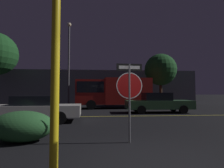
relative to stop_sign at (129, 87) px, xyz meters
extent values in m
plane|color=black|center=(0.22, -1.65, -1.65)|extent=(260.00, 260.00, 0.00)
cube|color=gold|center=(0.22, 5.77, -1.65)|extent=(37.35, 0.12, 0.01)
cylinder|color=#4C4C51|center=(0.00, 0.00, -0.48)|extent=(0.06, 0.06, 2.33)
cylinder|color=white|center=(0.00, 0.00, 0.03)|extent=(0.79, 0.05, 0.79)
cylinder|color=#B71414|center=(0.00, 0.00, 0.03)|extent=(0.73, 0.05, 0.73)
cube|color=black|center=(0.00, 0.00, 0.58)|extent=(0.78, 0.06, 0.22)
cube|color=white|center=(0.00, 0.00, 0.58)|extent=(0.64, 0.06, 0.10)
cylinder|color=yellow|center=(-1.68, -2.05, 0.06)|extent=(0.15, 0.15, 3.43)
ellipsoid|color=#285B2D|center=(-3.19, 0.34, -1.19)|extent=(1.83, 1.14, 0.92)
cube|color=silver|center=(-4.22, 3.91, -1.07)|extent=(4.87, 1.97, 0.55)
cube|color=black|center=(-4.08, 3.92, -0.57)|extent=(2.00, 1.56, 0.46)
cylinder|color=black|center=(-5.75, 4.62, -1.35)|extent=(0.61, 0.24, 0.60)
cylinder|color=black|center=(-2.70, 3.20, -1.35)|extent=(0.61, 0.24, 0.60)
cylinder|color=black|center=(-2.80, 4.81, -1.35)|extent=(0.61, 0.24, 0.60)
cube|color=#335B38|center=(3.51, 7.48, -1.05)|extent=(4.80, 1.83, 0.60)
cube|color=black|center=(3.37, 7.48, -0.46)|extent=(1.93, 1.55, 0.57)
cylinder|color=black|center=(5.00, 8.32, -1.35)|extent=(0.60, 0.20, 0.60)
cylinder|color=black|center=(4.99, 6.61, -1.35)|extent=(0.60, 0.20, 0.60)
cylinder|color=black|center=(2.04, 8.35, -1.35)|extent=(0.60, 0.20, 0.60)
cylinder|color=black|center=(2.02, 6.63, -1.35)|extent=(0.60, 0.20, 0.60)
sphere|color=#F4EFCC|center=(5.94, 8.01, -1.02)|extent=(0.14, 0.14, 0.14)
sphere|color=#F4EFCC|center=(5.93, 6.90, -1.02)|extent=(0.14, 0.14, 0.14)
cube|color=maroon|center=(-1.65, 11.24, -0.12)|extent=(2.72, 2.12, 2.26)
cube|color=black|center=(-1.65, 11.24, 0.33)|extent=(2.46, 2.15, 0.99)
cube|color=maroon|center=(1.83, 11.37, -0.03)|extent=(4.39, 2.31, 2.44)
cylinder|color=black|center=(-1.54, 10.21, -1.23)|extent=(0.85, 0.31, 0.84)
cylinder|color=black|center=(-1.62, 12.28, -1.23)|extent=(0.85, 0.31, 0.84)
cylinder|color=black|center=(2.63, 10.37, -1.23)|extent=(0.85, 0.31, 0.84)
cylinder|color=black|center=(2.55, 12.43, -1.23)|extent=(0.85, 0.31, 0.84)
cylinder|color=#4C4C51|center=(-3.70, 11.37, 2.21)|extent=(0.16, 0.16, 7.72)
sphere|color=#F9E5B2|center=(-3.70, 11.37, 6.27)|extent=(0.39, 0.39, 0.39)
cylinder|color=#422D1E|center=(6.11, 14.04, -0.25)|extent=(0.32, 0.32, 2.80)
sphere|color=#19471E|center=(6.11, 14.04, 2.44)|extent=(3.57, 3.57, 3.57)
cube|color=#4C4C56|center=(-1.81, 19.71, 0.56)|extent=(27.77, 4.88, 4.41)
camera|label=1|loc=(-0.93, -5.15, -0.18)|focal=28.00mm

